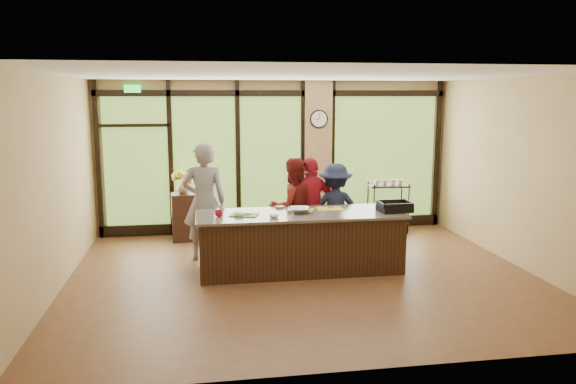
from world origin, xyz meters
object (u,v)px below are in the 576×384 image
object	(u,v)px
cook_left	(204,202)
roasting_pan	(395,209)
flower_stand	(184,217)
island_base	(300,243)
cook_right	(335,209)
bar_cart	(388,201)

from	to	relation	value
cook_left	roasting_pan	world-z (taller)	cook_left
flower_stand	island_base	bearing A→B (deg)	-54.13
cook_right	roasting_pan	bearing A→B (deg)	132.70
cook_right	flower_stand	xyz separation A→B (m)	(-2.59, 1.35, -0.34)
flower_stand	cook_right	bearing A→B (deg)	-31.25
cook_left	cook_right	world-z (taller)	cook_left
roasting_pan	flower_stand	xyz separation A→B (m)	(-3.30, 2.33, -0.52)
cook_right	island_base	bearing A→B (deg)	54.54
cook_left	bar_cart	world-z (taller)	cook_left
cook_left	bar_cart	xyz separation A→B (m)	(3.64, 1.33, -0.34)
flower_stand	bar_cart	world-z (taller)	bar_cart
cook_left	flower_stand	distance (m)	1.48
bar_cart	cook_right	bearing A→B (deg)	-131.16
flower_stand	bar_cart	bearing A→B (deg)	-3.87
roasting_pan	bar_cart	xyz separation A→B (m)	(0.71, 2.32, -0.33)
roasting_pan	bar_cart	world-z (taller)	bar_cart
island_base	flower_stand	bearing A→B (deg)	129.65
cook_right	bar_cart	bearing A→B (deg)	-129.80
roasting_pan	bar_cart	distance (m)	2.45
cook_left	cook_right	size ratio (longest dim) A/B	1.25
roasting_pan	flower_stand	world-z (taller)	roasting_pan
cook_left	flower_stand	bearing A→B (deg)	-73.14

